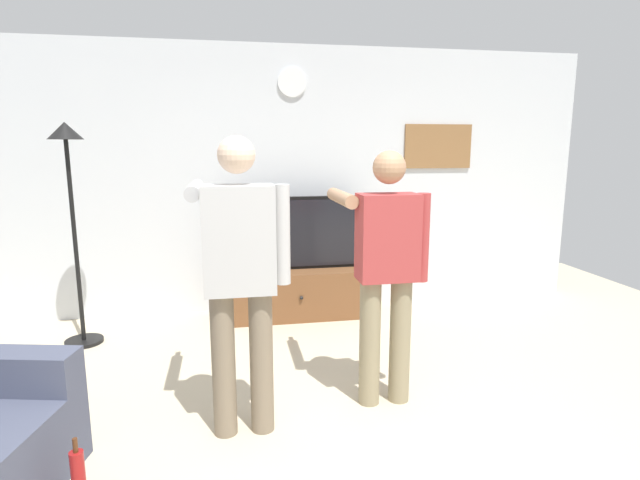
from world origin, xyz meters
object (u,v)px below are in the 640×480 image
(person_standing_nearer_lamp, at_px, (240,271))
(person_standing_nearer_couch, at_px, (386,265))
(wall_clock, at_px, (292,82))
(beverage_bottle, at_px, (79,479))
(television, at_px, (297,233))
(framed_picture, at_px, (438,146))
(floor_lamp, at_px, (70,188))
(tv_stand, at_px, (298,293))

(person_standing_nearer_lamp, xyz_separation_m, person_standing_nearer_couch, (0.95, 0.20, -0.06))
(person_standing_nearer_lamp, bearing_deg, person_standing_nearer_couch, 11.80)
(wall_clock, relative_size, beverage_bottle, 0.78)
(beverage_bottle, bearing_deg, television, 61.41)
(framed_picture, distance_m, beverage_bottle, 4.41)
(floor_lamp, bearing_deg, person_standing_nearer_couch, -32.47)
(television, distance_m, person_standing_nearer_lamp, 2.16)
(person_standing_nearer_couch, bearing_deg, wall_clock, 98.87)
(television, relative_size, wall_clock, 4.56)
(wall_clock, height_order, beverage_bottle, wall_clock)
(wall_clock, relative_size, framed_picture, 0.38)
(framed_picture, bearing_deg, television, -171.00)
(television, height_order, wall_clock, wall_clock)
(television, relative_size, person_standing_nearer_lamp, 0.74)
(beverage_bottle, bearing_deg, framed_picture, 43.65)
(person_standing_nearer_lamp, bearing_deg, framed_picture, 46.60)
(wall_clock, xyz_separation_m, floor_lamp, (-1.96, -0.66, -0.97))
(television, distance_m, framed_picture, 1.80)
(tv_stand, height_order, beverage_bottle, tv_stand)
(tv_stand, height_order, framed_picture, framed_picture)
(television, height_order, person_standing_nearer_lamp, person_standing_nearer_lamp)
(tv_stand, height_order, person_standing_nearer_lamp, person_standing_nearer_lamp)
(television, xyz_separation_m, person_standing_nearer_lamp, (-0.62, -2.06, 0.15))
(framed_picture, distance_m, floor_lamp, 3.61)
(television, height_order, person_standing_nearer_couch, person_standing_nearer_couch)
(television, height_order, beverage_bottle, television)
(tv_stand, xyz_separation_m, floor_lamp, (-1.96, -0.37, 1.12))
(person_standing_nearer_lamp, distance_m, person_standing_nearer_couch, 0.97)
(beverage_bottle, bearing_deg, person_standing_nearer_lamp, 33.86)
(floor_lamp, height_order, beverage_bottle, floor_lamp)
(tv_stand, height_order, television, television)
(television, distance_m, floor_lamp, 2.06)
(wall_clock, distance_m, beverage_bottle, 3.85)
(floor_lamp, relative_size, person_standing_nearer_couch, 1.13)
(television, distance_m, beverage_bottle, 3.04)
(tv_stand, relative_size, television, 1.05)
(person_standing_nearer_lamp, bearing_deg, floor_lamp, 129.04)
(framed_picture, bearing_deg, beverage_bottle, -136.35)
(tv_stand, bearing_deg, beverage_bottle, -119.02)
(person_standing_nearer_couch, distance_m, beverage_bottle, 2.06)
(television, relative_size, floor_lamp, 0.68)
(wall_clock, xyz_separation_m, person_standing_nearer_lamp, (-0.62, -2.31, -1.32))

